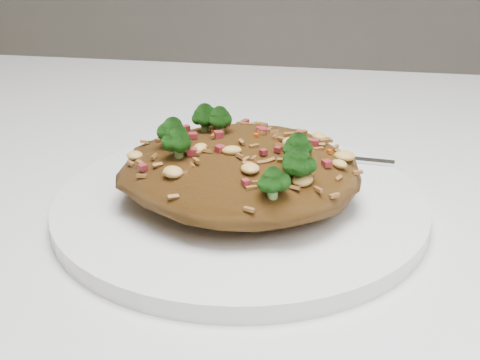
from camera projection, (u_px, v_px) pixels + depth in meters
name	position (u px, v px, depth m)	size (l,w,h in m)	color
dining_table	(224.00, 277.00, 0.61)	(1.20, 0.80, 0.75)	silver
plate	(240.00, 205.00, 0.53)	(0.29, 0.29, 0.01)	white
fried_rice	(240.00, 162.00, 0.51)	(0.19, 0.17, 0.07)	brown
fork	(311.00, 155.00, 0.60)	(0.16, 0.03, 0.00)	silver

